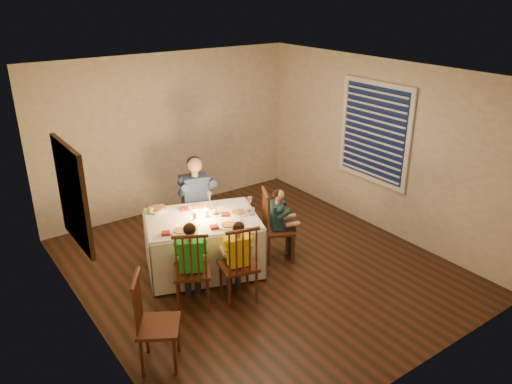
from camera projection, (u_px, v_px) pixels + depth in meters
ground at (259, 266)px, 6.82m from camera, size 5.00×5.00×0.00m
wall_left at (81, 223)px, 5.11m from camera, size 0.02×5.00×2.60m
wall_right at (380, 147)px, 7.52m from camera, size 0.02×5.00×2.60m
wall_back at (170, 133)px, 8.19m from camera, size 4.50×0.02×2.60m
ceiling at (259, 74)px, 5.81m from camera, size 5.00×5.00×0.00m
dining_table at (203, 233)px, 6.56m from camera, size 1.73×1.48×0.73m
chair_adult at (199, 242)px, 7.47m from camera, size 0.50×0.49×1.04m
chair_near_left at (194, 304)px, 6.01m from camera, size 0.57×0.56×1.04m
chair_near_right at (239, 298)px, 6.13m from camera, size 0.52×0.50×1.04m
chair_end at (278, 258)px, 7.02m from camera, size 0.55×0.56×1.04m
chair_extra at (162, 362)px, 5.09m from camera, size 0.56×0.57×1.03m
adult at (199, 242)px, 7.47m from camera, size 0.59×0.56×1.33m
child_green at (194, 304)px, 6.01m from camera, size 0.49×0.48×1.10m
child_yellow at (239, 298)px, 6.13m from camera, size 0.41×0.39×1.05m
child_teal at (278, 258)px, 7.02m from camera, size 0.43×0.44×1.05m
setting_adult at (198, 207)px, 6.75m from camera, size 0.33×0.33×0.02m
setting_green at (181, 232)px, 6.09m from camera, size 0.33×0.33×0.02m
setting_yellow at (228, 226)px, 6.24m from camera, size 0.33×0.33×0.02m
setting_teal at (238, 213)px, 6.59m from camera, size 0.33×0.33×0.02m
candle_left at (195, 215)px, 6.44m from camera, size 0.06×0.06×0.10m
candle_right at (206, 214)px, 6.47m from camera, size 0.06×0.06×0.10m
squash at (151, 211)px, 6.57m from camera, size 0.09×0.09×0.09m
orange_fruit at (214, 212)px, 6.55m from camera, size 0.08×0.08×0.08m
serving_bowl at (158, 210)px, 6.63m from camera, size 0.27×0.27×0.06m
wall_mirror at (73, 195)px, 5.28m from camera, size 0.06×0.95×1.15m
window_blinds at (374, 133)px, 7.50m from camera, size 0.07×1.34×1.54m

